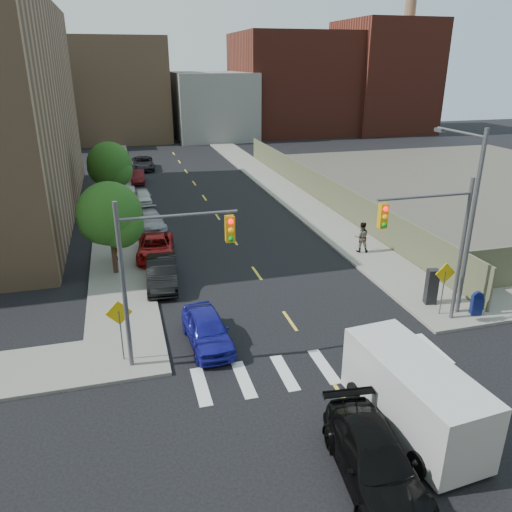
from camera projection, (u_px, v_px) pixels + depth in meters
ground at (367, 432)px, 16.84m from camera, size 160.00×160.00×0.00m
sidewalk_nw at (115, 180)px, 52.14m from camera, size 3.50×73.00×0.15m
sidewalk_ne at (258, 171)px, 55.97m from camera, size 3.50×73.00×0.15m
fence_north at (319, 188)px, 43.88m from camera, size 0.12×44.00×2.50m
gravel_lot at (480, 184)px, 50.66m from camera, size 36.00×42.00×0.06m
bg_bldg_west at (7, 103)px, 72.03m from camera, size 14.00×18.00×12.00m
bg_bldg_midwest at (120, 89)px, 77.23m from camera, size 14.00×16.00×15.00m
bg_bldg_center at (212, 105)px, 79.80m from camera, size 12.00×16.00×10.00m
bg_bldg_east at (291, 84)px, 83.96m from camera, size 18.00×18.00×16.00m
bg_bldg_fareast at (383, 77)px, 85.75m from camera, size 14.00×16.00×18.00m
smokestack at (407, 46)px, 84.90m from camera, size 1.80×1.80×28.00m
signal_nw at (162, 261)px, 19.09m from camera, size 4.59×0.30×7.00m
signal_ne at (435, 234)px, 22.05m from camera, size 4.59×0.30×7.00m
streetlight_ne at (468, 210)px, 23.15m from camera, size 0.25×3.70×9.00m
warn_sign_nw at (120, 320)px, 20.02m from camera, size 1.06×0.06×2.83m
warn_sign_ne at (444, 279)px, 23.72m from camera, size 1.06×0.06×2.83m
warn_sign_midwest at (116, 222)px, 32.13m from camera, size 1.06×0.06×2.83m
tree_west_near at (110, 217)px, 27.99m from camera, size 3.66×3.64×5.52m
tree_west_far at (110, 166)px, 41.45m from camera, size 3.66×3.64×5.52m
parked_car_blue at (207, 329)px, 21.82m from camera, size 1.96×4.41×1.47m
parked_car_black at (162, 273)px, 27.56m from camera, size 1.99×4.75×1.53m
parked_car_red at (156, 247)px, 31.52m from camera, size 2.74×5.12×1.37m
parked_car_silver at (151, 221)px, 36.87m from camera, size 2.19×4.65×1.31m
parked_car_white at (143, 196)px, 43.66m from camera, size 1.44×3.58×1.22m
parked_car_maroon at (138, 177)px, 50.91m from camera, size 1.55×3.94×1.28m
parked_car_grey at (143, 163)px, 57.08m from camera, size 2.45×5.23×1.45m
black_sedan at (375, 460)px, 14.65m from camera, size 2.60×5.31×1.49m
cargo_van at (410, 391)px, 16.73m from camera, size 2.72×5.79×2.58m
mailbox at (477, 303)px, 24.15m from camera, size 0.57×0.49×1.20m
payphone at (432, 287)px, 25.12m from camera, size 0.63×0.55×1.85m
pedestrian_west at (115, 244)px, 30.75m from camera, size 0.48×0.72×1.95m
pedestrian_east at (362, 237)px, 31.97m from camera, size 1.16×1.02×1.98m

